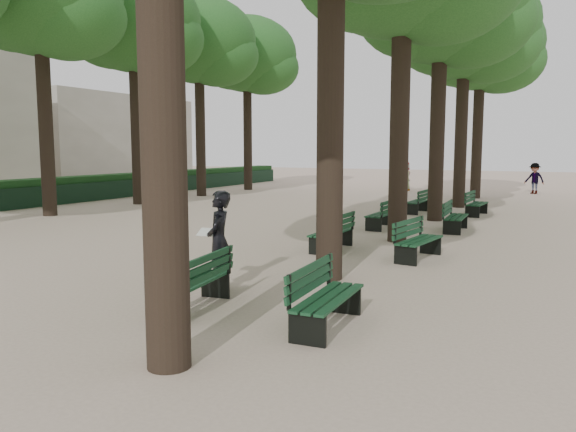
% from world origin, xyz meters
% --- Properties ---
extents(ground, '(120.00, 120.00, 0.00)m').
position_xyz_m(ground, '(0.00, 0.00, 0.00)').
color(ground, beige).
rests_on(ground, ground).
extents(tree_central_4, '(6.00, 6.00, 9.95)m').
position_xyz_m(tree_central_4, '(1.50, 18.00, 7.65)').
color(tree_central_4, '#33261C').
rests_on(tree_central_4, ground).
extents(tree_central_5, '(6.00, 6.00, 9.95)m').
position_xyz_m(tree_central_5, '(1.50, 23.00, 7.65)').
color(tree_central_5, '#33261C').
rests_on(tree_central_5, ground).
extents(tree_far_3, '(6.00, 6.00, 10.45)m').
position_xyz_m(tree_far_3, '(-12.00, 13.00, 8.14)').
color(tree_far_3, '#33261C').
rests_on(tree_far_3, ground).
extents(tree_far_4, '(6.00, 6.00, 10.45)m').
position_xyz_m(tree_far_4, '(-12.00, 18.00, 8.14)').
color(tree_far_4, '#33261C').
rests_on(tree_far_4, ground).
extents(tree_far_5, '(6.00, 6.00, 10.45)m').
position_xyz_m(tree_far_5, '(-12.00, 23.00, 8.14)').
color(tree_far_5, '#33261C').
rests_on(tree_far_5, ground).
extents(bench_left_0, '(0.79, 1.86, 0.92)m').
position_xyz_m(bench_left_0, '(0.37, 0.06, 0.27)').
color(bench_left_0, black).
rests_on(bench_left_0, ground).
extents(bench_left_1, '(0.61, 1.81, 0.92)m').
position_xyz_m(bench_left_1, '(0.37, 5.96, 0.27)').
color(bench_left_1, black).
rests_on(bench_left_1, ground).
extents(bench_left_2, '(0.61, 1.81, 0.92)m').
position_xyz_m(bench_left_2, '(0.37, 10.27, 0.27)').
color(bench_left_2, black).
rests_on(bench_left_2, ground).
extents(bench_left_3, '(0.61, 1.81, 0.92)m').
position_xyz_m(bench_left_3, '(0.37, 15.06, 0.27)').
color(bench_left_3, black).
rests_on(bench_left_3, ground).
extents(bench_right_0, '(0.65, 1.82, 0.92)m').
position_xyz_m(bench_right_0, '(2.63, 0.15, 0.27)').
color(bench_right_0, black).
rests_on(bench_right_0, ground).
extents(bench_right_1, '(0.81, 1.86, 0.92)m').
position_xyz_m(bench_right_1, '(2.63, 5.72, 0.27)').
color(bench_right_1, black).
rests_on(bench_right_1, ground).
extents(bench_right_2, '(0.63, 1.82, 0.92)m').
position_xyz_m(bench_right_2, '(2.63, 10.63, 0.27)').
color(bench_right_2, black).
rests_on(bench_right_2, ground).
extents(bench_right_3, '(0.68, 1.83, 0.92)m').
position_xyz_m(bench_right_3, '(2.63, 15.23, 0.27)').
color(bench_right_3, black).
rests_on(bench_right_3, ground).
extents(man_with_map, '(0.73, 0.80, 1.81)m').
position_xyz_m(man_with_map, '(0.06, 1.29, 0.91)').
color(man_with_map, black).
rests_on(man_with_map, ground).
extents(pedestrian_d, '(0.39, 0.87, 1.74)m').
position_xyz_m(pedestrian_d, '(-3.04, 26.52, 0.87)').
color(pedestrian_d, '#262628').
rests_on(pedestrian_d, ground).
extents(pedestrian_b, '(1.17, 0.77, 1.74)m').
position_xyz_m(pedestrian_b, '(4.08, 27.33, 0.87)').
color(pedestrian_b, '#262628').
rests_on(pedestrian_b, ground).
extents(fence, '(0.08, 42.00, 0.90)m').
position_xyz_m(fence, '(-15.00, 11.00, 0.45)').
color(fence, black).
rests_on(fence, ground).
extents(hedge, '(1.20, 42.00, 1.20)m').
position_xyz_m(hedge, '(-15.70, 11.00, 0.60)').
color(hedge, '#143C17').
rests_on(hedge, ground).
extents(building_far, '(12.00, 16.00, 7.00)m').
position_xyz_m(building_far, '(-33.00, 30.00, 3.50)').
color(building_far, '#B7B2A3').
rests_on(building_far, ground).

